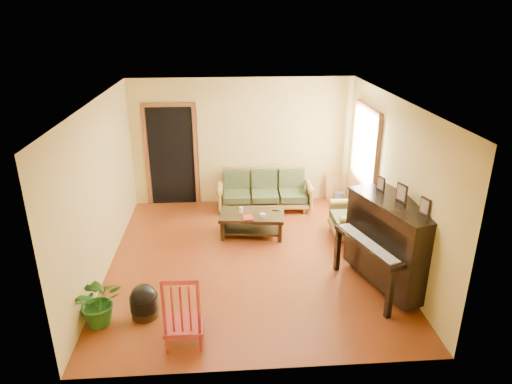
{
  "coord_description": "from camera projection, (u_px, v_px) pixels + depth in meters",
  "views": [
    {
      "loc": [
        -0.38,
        -6.56,
        3.8
      ],
      "look_at": [
        0.12,
        0.2,
        1.1
      ],
      "focal_mm": 32.0,
      "sensor_mm": 36.0,
      "label": 1
    }
  ],
  "objects": [
    {
      "name": "book",
      "position": [
        243.0,
        218.0,
        7.98
      ],
      "size": [
        0.19,
        0.24,
        0.02
      ],
      "primitive_type": "imported",
      "rotation": [
        0.0,
        0.0,
        0.12
      ],
      "color": "#A01815",
      "rests_on": "coffee_table"
    },
    {
      "name": "coffee_table",
      "position": [
        252.0,
        224.0,
        8.24
      ],
      "size": [
        1.21,
        0.76,
        0.42
      ],
      "primitive_type": "cube",
      "rotation": [
        0.0,
        0.0,
        -0.13
      ],
      "color": "black",
      "rests_on": "floor"
    },
    {
      "name": "footstool",
      "position": [
        144.0,
        305.0,
        6.04
      ],
      "size": [
        0.47,
        0.47,
        0.35
      ],
      "primitive_type": "cylinder",
      "rotation": [
        0.0,
        0.0,
        0.32
      ],
      "color": "black",
      "rests_on": "floor"
    },
    {
      "name": "floor",
      "position": [
        250.0,
        259.0,
        7.51
      ],
      "size": [
        5.0,
        5.0,
        0.0
      ],
      "primitive_type": "plane",
      "color": "#5C220C",
      "rests_on": "ground"
    },
    {
      "name": "piano",
      "position": [
        392.0,
        245.0,
        6.56
      ],
      "size": [
        1.31,
        1.71,
        1.33
      ],
      "primitive_type": "cube",
      "rotation": [
        0.0,
        0.0,
        0.31
      ],
      "color": "black",
      "rests_on": "floor"
    },
    {
      "name": "ceramic_crock",
      "position": [
        339.0,
        198.0,
        9.67
      ],
      "size": [
        0.2,
        0.2,
        0.23
      ],
      "primitive_type": "cylinder",
      "rotation": [
        0.0,
        0.0,
        -0.08
      ],
      "color": "#335399",
      "rests_on": "floor"
    },
    {
      "name": "red_chair",
      "position": [
        183.0,
        307.0,
        5.46
      ],
      "size": [
        0.48,
        0.52,
        1.0
      ],
      "primitive_type": "cube",
      "rotation": [
        0.0,
        0.0,
        -0.02
      ],
      "color": "maroon",
      "rests_on": "floor"
    },
    {
      "name": "window",
      "position": [
        366.0,
        146.0,
        8.31
      ],
      "size": [
        0.12,
        1.36,
        1.46
      ],
      "primitive_type": "cube",
      "color": "white",
      "rests_on": "right_wall"
    },
    {
      "name": "leaning_frame",
      "position": [
        336.0,
        187.0,
        9.76
      ],
      "size": [
        0.46,
        0.18,
        0.6
      ],
      "primitive_type": "cube",
      "rotation": [
        0.0,
        0.0,
        0.19
      ],
      "color": "#BA843E",
      "rests_on": "floor"
    },
    {
      "name": "doorway",
      "position": [
        172.0,
        156.0,
        9.33
      ],
      "size": [
        1.08,
        0.16,
        2.05
      ],
      "primitive_type": "cube",
      "color": "black",
      "rests_on": "floor"
    },
    {
      "name": "remote",
      "position": [
        276.0,
        210.0,
        8.3
      ],
      "size": [
        0.14,
        0.07,
        0.01
      ],
      "primitive_type": "cube",
      "rotation": [
        0.0,
        0.0,
        -0.28
      ],
      "color": "black",
      "rests_on": "coffee_table"
    },
    {
      "name": "sofa",
      "position": [
        265.0,
        190.0,
        9.26
      ],
      "size": [
        1.92,
        0.86,
        0.81
      ],
      "primitive_type": "cube",
      "rotation": [
        0.0,
        0.0,
        -0.03
      ],
      "color": "olive",
      "rests_on": "floor"
    },
    {
      "name": "armchair",
      "position": [
        351.0,
        214.0,
        8.14
      ],
      "size": [
        0.8,
        0.84,
        0.83
      ],
      "primitive_type": "cube",
      "rotation": [
        0.0,
        0.0,
        -0.01
      ],
      "color": "olive",
      "rests_on": "floor"
    },
    {
      "name": "glass_jar",
      "position": [
        263.0,
        215.0,
        8.03
      ],
      "size": [
        0.12,
        0.12,
        0.06
      ],
      "primitive_type": "cylinder",
      "rotation": [
        0.0,
        0.0,
        0.24
      ],
      "color": "silver",
      "rests_on": "coffee_table"
    },
    {
      "name": "potted_plant",
      "position": [
        99.0,
        301.0,
        5.84
      ],
      "size": [
        0.73,
        0.67,
        0.68
      ],
      "primitive_type": "imported",
      "rotation": [
        0.0,
        0.0,
        0.25
      ],
      "color": "#245B1A",
      "rests_on": "floor"
    },
    {
      "name": "candle",
      "position": [
        241.0,
        210.0,
        8.18
      ],
      "size": [
        0.08,
        0.08,
        0.12
      ],
      "primitive_type": "cylinder",
      "rotation": [
        0.0,
        0.0,
        -0.24
      ],
      "color": "silver",
      "rests_on": "coffee_table"
    }
  ]
}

